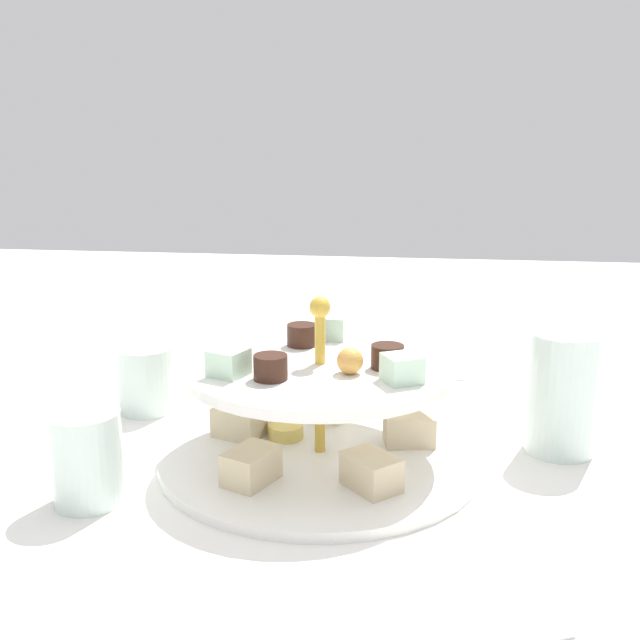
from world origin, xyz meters
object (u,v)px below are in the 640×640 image
tiered_serving_stand (320,418)px  water_glass_mid_back (87,458)px  water_glass_short_left (146,379)px  teacup_with_saucer (237,365)px  butter_knife_right (400,372)px  water_glass_tall_right (563,393)px

tiered_serving_stand → water_glass_mid_back: tiered_serving_stand is taller
water_glass_short_left → teacup_with_saucer: bearing=-127.4°
water_glass_mid_back → teacup_with_saucer: bearing=-99.2°
teacup_with_saucer → butter_knife_right: (-0.20, -0.07, -0.02)m
teacup_with_saucer → water_glass_short_left: bearing=52.6°
butter_knife_right → water_glass_short_left: bearing=42.6°
tiered_serving_stand → butter_knife_right: (-0.07, -0.28, -0.04)m
butter_knife_right → water_glass_mid_back: (0.25, 0.39, 0.04)m
teacup_with_saucer → water_glass_mid_back: size_ratio=1.11×
water_glass_short_left → tiered_serving_stand: bearing=153.1°
water_glass_short_left → teacup_with_saucer: (-0.08, -0.10, -0.01)m
water_glass_tall_right → water_glass_short_left: size_ratio=1.62×
water_glass_short_left → water_glass_tall_right: bearing=173.2°
water_glass_short_left → teacup_with_saucer: water_glass_short_left is taller
butter_knife_right → water_glass_mid_back: 0.47m
water_glass_tall_right → butter_knife_right: 0.28m
water_glass_mid_back → water_glass_short_left: bearing=-82.7°
teacup_with_saucer → tiered_serving_stand: bearing=122.1°
tiered_serving_stand → teacup_with_saucer: size_ratio=3.42×
water_glass_tall_right → teacup_with_saucer: bearing=-23.4°
water_glass_short_left → teacup_with_saucer: size_ratio=0.83×
tiered_serving_stand → butter_knife_right: tiered_serving_stand is taller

